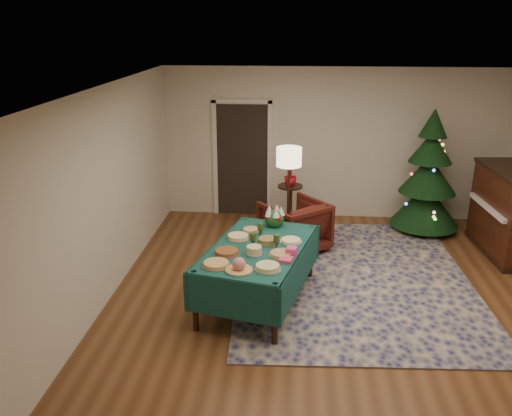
# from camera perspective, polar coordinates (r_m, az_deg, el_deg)

# --- Properties ---
(room_shell) EXTENTS (7.00, 7.00, 7.00)m
(room_shell) POSITION_cam_1_polar(r_m,az_deg,el_deg) (6.44, 9.57, -0.08)
(room_shell) COLOR #593319
(room_shell) RESTS_ON ground
(doorway) EXTENTS (1.08, 0.04, 2.16)m
(doorway) POSITION_cam_1_polar(r_m,az_deg,el_deg) (9.88, -1.45, 5.41)
(doorway) COLOR black
(doorway) RESTS_ON ground
(rug) EXTENTS (3.38, 4.33, 0.02)m
(rug) POSITION_cam_1_polar(r_m,az_deg,el_deg) (7.81, 10.15, -7.22)
(rug) COLOR navy
(rug) RESTS_ON ground
(buffet_table) EXTENTS (1.58, 2.18, 0.76)m
(buffet_table) POSITION_cam_1_polar(r_m,az_deg,el_deg) (6.84, 0.25, -5.29)
(buffet_table) COLOR black
(buffet_table) RESTS_ON ground
(platter_0) EXTENTS (0.34, 0.34, 0.05)m
(platter_0) POSITION_cam_1_polar(r_m,az_deg,el_deg) (6.28, -4.22, -5.91)
(platter_0) COLOR silver
(platter_0) RESTS_ON buffet_table
(platter_1) EXTENTS (0.32, 0.32, 0.16)m
(platter_1) POSITION_cam_1_polar(r_m,az_deg,el_deg) (6.13, -1.81, -6.09)
(platter_1) COLOR silver
(platter_1) RESTS_ON buffet_table
(platter_2) EXTENTS (0.31, 0.31, 0.06)m
(platter_2) POSITION_cam_1_polar(r_m,az_deg,el_deg) (6.17, 1.24, -6.27)
(platter_2) COLOR silver
(platter_2) RESTS_ON buffet_table
(platter_3) EXTENTS (0.33, 0.33, 0.05)m
(platter_3) POSITION_cam_1_polar(r_m,az_deg,el_deg) (6.58, -3.10, -4.65)
(platter_3) COLOR silver
(platter_3) RESTS_ON buffet_table
(platter_4) EXTENTS (0.22, 0.22, 0.10)m
(platter_4) POSITION_cam_1_polar(r_m,az_deg,el_deg) (6.55, -0.20, -4.49)
(platter_4) COLOR silver
(platter_4) RESTS_ON buffet_table
(platter_5) EXTENTS (0.31, 0.31, 0.04)m
(platter_5) POSITION_cam_1_polar(r_m,az_deg,el_deg) (6.54, 2.67, -4.86)
(platter_5) COLOR silver
(platter_5) RESTS_ON buffet_table
(platter_6) EXTENTS (0.31, 0.31, 0.05)m
(platter_6) POSITION_cam_1_polar(r_m,az_deg,el_deg) (7.02, -1.90, -3.06)
(platter_6) COLOR silver
(platter_6) RESTS_ON buffet_table
(platter_7) EXTENTS (0.27, 0.27, 0.07)m
(platter_7) POSITION_cam_1_polar(r_m,az_deg,el_deg) (6.87, 1.19, -3.49)
(platter_7) COLOR silver
(platter_7) RESTS_ON buffet_table
(platter_8) EXTENTS (0.29, 0.29, 0.04)m
(platter_8) POSITION_cam_1_polar(r_m,az_deg,el_deg) (6.92, 3.69, -3.47)
(platter_8) COLOR silver
(platter_8) RESTS_ON buffet_table
(platter_9) EXTENTS (0.25, 0.25, 0.04)m
(platter_9) POSITION_cam_1_polar(r_m,az_deg,el_deg) (7.25, -0.54, -2.35)
(platter_9) COLOR silver
(platter_9) RESTS_ON buffet_table
(goblet_0) EXTENTS (0.08, 0.08, 0.18)m
(goblet_0) POSITION_cam_1_polar(r_m,az_deg,el_deg) (7.08, 0.47, -2.23)
(goblet_0) COLOR #2D471E
(goblet_0) RESTS_ON buffet_table
(goblet_1) EXTENTS (0.08, 0.08, 0.18)m
(goblet_1) POSITION_cam_1_polar(r_m,az_deg,el_deg) (6.72, 2.18, -3.48)
(goblet_1) COLOR #2D471E
(goblet_1) RESTS_ON buffet_table
(goblet_2) EXTENTS (0.08, 0.08, 0.18)m
(goblet_2) POSITION_cam_1_polar(r_m,az_deg,el_deg) (6.76, -0.32, -3.31)
(goblet_2) COLOR #2D471E
(goblet_2) RESTS_ON buffet_table
(napkin_stack) EXTENTS (0.18, 0.18, 0.04)m
(napkin_stack) POSITION_cam_1_polar(r_m,az_deg,el_deg) (6.39, 3.15, -5.46)
(napkin_stack) COLOR #E33F5F
(napkin_stack) RESTS_ON buffet_table
(gift_box) EXTENTS (0.15, 0.15, 0.10)m
(gift_box) POSITION_cam_1_polar(r_m,az_deg,el_deg) (6.54, 3.76, -4.59)
(gift_box) COLOR #DE3D91
(gift_box) RESTS_ON buffet_table
(centerpiece) EXTENTS (0.27, 0.28, 0.32)m
(centerpiece) POSITION_cam_1_polar(r_m,az_deg,el_deg) (7.41, 1.95, -0.94)
(centerpiece) COLOR #1E4C1E
(centerpiece) RESTS_ON buffet_table
(armchair) EXTENTS (1.18, 1.18, 0.89)m
(armchair) POSITION_cam_1_polar(r_m,az_deg,el_deg) (8.44, 4.08, -1.69)
(armchair) COLOR #46160F
(armchair) RESTS_ON ground
(floor_lamp) EXTENTS (0.39, 0.39, 1.61)m
(floor_lamp) POSITION_cam_1_polar(r_m,az_deg,el_deg) (8.38, 3.49, 4.75)
(floor_lamp) COLOR #A57F3F
(floor_lamp) RESTS_ON ground
(side_table) EXTENTS (0.43, 0.43, 0.77)m
(side_table) POSITION_cam_1_polar(r_m,az_deg,el_deg) (9.40, 3.57, 0.08)
(side_table) COLOR black
(side_table) RESTS_ON ground
(potted_plant) EXTENTS (0.22, 0.38, 0.22)m
(potted_plant) POSITION_cam_1_polar(r_m,az_deg,el_deg) (9.25, 3.63, 3.02)
(potted_plant) COLOR #B30C1B
(potted_plant) RESTS_ON side_table
(christmas_tree) EXTENTS (1.49, 1.49, 2.11)m
(christmas_tree) POSITION_cam_1_polar(r_m,az_deg,el_deg) (9.56, 17.67, 3.10)
(christmas_tree) COLOR black
(christmas_tree) RESTS_ON ground
(piano) EXTENTS (0.83, 1.60, 1.34)m
(piano) POSITION_cam_1_polar(r_m,az_deg,el_deg) (9.12, 25.12, -0.50)
(piano) COLOR black
(piano) RESTS_ON ground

